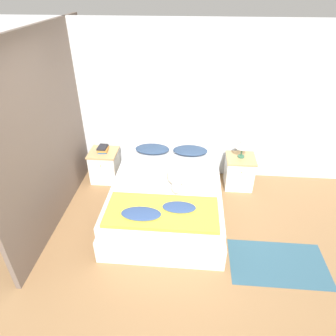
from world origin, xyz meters
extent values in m
plane|color=#997047|center=(0.00, 0.00, 0.00)|extent=(16.00, 16.00, 0.00)
cube|color=silver|center=(0.00, 2.13, 1.27)|extent=(9.00, 0.06, 2.55)
cube|color=#706056|center=(-1.51, 1.05, 1.27)|extent=(0.06, 3.10, 2.55)
cube|color=white|center=(0.06, 0.99, 0.17)|extent=(1.58, 2.09, 0.33)
cube|color=white|center=(0.06, 0.99, 0.44)|extent=(1.52, 2.03, 0.21)
cube|color=white|center=(0.06, 2.06, 0.50)|extent=(1.66, 0.04, 1.00)
cylinder|color=white|center=(0.06, 2.06, 1.00)|extent=(1.66, 0.06, 0.06)
cube|color=white|center=(-1.08, 1.77, 0.26)|extent=(0.44, 0.43, 0.52)
cube|color=tan|center=(-1.08, 1.77, 0.53)|extent=(0.47, 0.45, 0.03)
sphere|color=tan|center=(-1.08, 1.55, 0.40)|extent=(0.02, 0.02, 0.02)
cube|color=white|center=(1.20, 1.77, 0.26)|extent=(0.44, 0.43, 0.52)
cube|color=tan|center=(1.20, 1.77, 0.53)|extent=(0.47, 0.45, 0.03)
sphere|color=tan|center=(1.20, 1.55, 0.40)|extent=(0.02, 0.02, 0.02)
ellipsoid|color=navy|center=(-0.26, 1.82, 0.60)|extent=(0.57, 0.32, 0.12)
ellipsoid|color=navy|center=(0.37, 1.82, 0.60)|extent=(0.57, 0.32, 0.12)
cube|color=yellow|center=(0.06, 0.31, 0.57)|extent=(1.39, 0.65, 0.04)
ellipsoid|color=#334C7F|center=(-0.19, 0.22, 0.60)|extent=(0.49, 0.26, 0.04)
ellipsoid|color=#334C7F|center=(0.26, 0.38, 0.60)|extent=(0.42, 0.23, 0.03)
ellipsoid|color=silver|center=(0.21, 1.03, 0.66)|extent=(0.30, 0.47, 0.23)
sphere|color=silver|center=(0.21, 0.76, 0.62)|extent=(0.15, 0.15, 0.15)
ellipsoid|color=silver|center=(0.21, 0.70, 0.61)|extent=(0.07, 0.08, 0.06)
cone|color=silver|center=(0.16, 0.78, 0.68)|extent=(0.05, 0.05, 0.05)
cone|color=silver|center=(0.25, 0.78, 0.68)|extent=(0.05, 0.05, 0.05)
ellipsoid|color=silver|center=(0.25, 1.23, 0.60)|extent=(0.15, 0.22, 0.08)
cube|color=#285689|center=(-1.09, 1.79, 0.56)|extent=(0.16, 0.22, 0.02)
cube|color=orange|center=(-1.08, 1.78, 0.58)|extent=(0.17, 0.20, 0.03)
cube|color=#232328|center=(-1.09, 1.79, 0.61)|extent=(0.16, 0.21, 0.03)
cylinder|color=#336B4C|center=(1.20, 1.79, 0.55)|extent=(0.11, 0.11, 0.02)
cylinder|color=#336B4C|center=(1.20, 1.79, 0.64)|extent=(0.02, 0.02, 0.16)
cone|color=beige|center=(1.20, 1.79, 0.79)|extent=(0.24, 0.24, 0.13)
cube|color=#335B70|center=(1.52, 0.12, 0.00)|extent=(1.19, 0.71, 0.00)
camera|label=1|loc=(0.37, -2.49, 3.01)|focal=32.00mm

